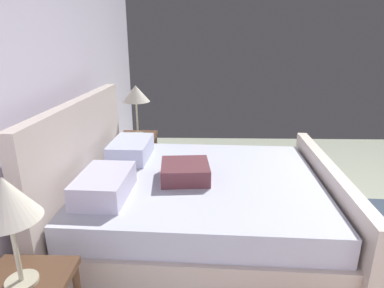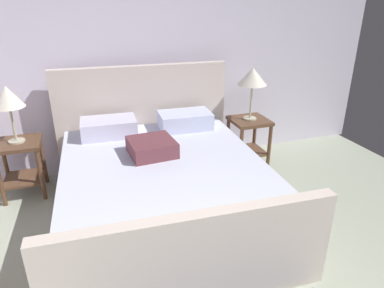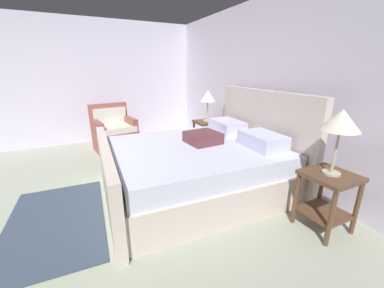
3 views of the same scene
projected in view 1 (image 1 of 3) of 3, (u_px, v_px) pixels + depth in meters
wall_back at (46, 101)px, 2.74m from camera, size 6.19×0.12×2.53m
bed at (196, 204)px, 2.94m from camera, size 2.04×2.31×1.27m
nightstand_right at (139, 150)px, 4.17m from camera, size 0.44×0.44×0.60m
table_lamp_right at (136, 95)px, 3.94m from camera, size 0.34×0.34×0.62m
table_lamp_left at (6, 201)px, 1.51m from camera, size 0.30×0.30×0.58m
area_rug at (381, 240)px, 3.01m from camera, size 1.64×1.02×0.01m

